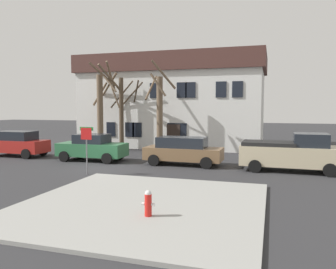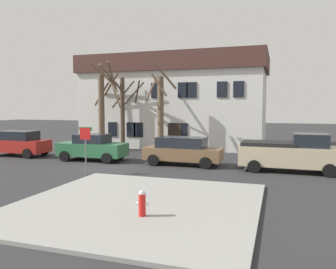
{
  "view_description": "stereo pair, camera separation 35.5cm",
  "coord_description": "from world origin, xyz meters",
  "px_view_note": "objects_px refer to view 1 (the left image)",
  "views": [
    {
      "loc": [
        9.02,
        -17.2,
        3.47
      ],
      "look_at": [
        2.69,
        3.29,
        1.73
      ],
      "focal_mm": 36.17,
      "sensor_mm": 36.0,
      "label": 1
    },
    {
      "loc": [
        9.36,
        -17.1,
        3.47
      ],
      "look_at": [
        2.69,
        3.29,
        1.73
      ],
      "focal_mm": 36.17,
      "sensor_mm": 36.0,
      "label": 2
    }
  ],
  "objects_px": {
    "building_main": "(173,101)",
    "car_brown_wagon": "(183,150)",
    "bicycle_leaning": "(77,146)",
    "tree_bare_mid": "(122,109)",
    "car_red_wagon": "(17,143)",
    "car_green_sedan": "(92,147)",
    "tree_bare_near": "(102,106)",
    "tree_bare_far": "(159,111)",
    "street_sign_pole": "(86,141)",
    "fire_hydrant": "(148,203)",
    "pickup_truck_beige": "(292,153)"
  },
  "relations": [
    {
      "from": "building_main",
      "to": "car_red_wagon",
      "type": "xyz_separation_m",
      "value": [
        -8.59,
        -10.0,
        -3.09
      ]
    },
    {
      "from": "tree_bare_far",
      "to": "car_red_wagon",
      "type": "bearing_deg",
      "value": -152.05
    },
    {
      "from": "street_sign_pole",
      "to": "bicycle_leaning",
      "type": "distance_m",
      "value": 10.33
    },
    {
      "from": "tree_bare_near",
      "to": "street_sign_pole",
      "type": "relative_size",
      "value": 2.86
    },
    {
      "from": "car_brown_wagon",
      "to": "tree_bare_near",
      "type": "bearing_deg",
      "value": 147.9
    },
    {
      "from": "car_green_sedan",
      "to": "tree_bare_mid",
      "type": "bearing_deg",
      "value": 92.87
    },
    {
      "from": "fire_hydrant",
      "to": "street_sign_pole",
      "type": "xyz_separation_m",
      "value": [
        -5.45,
        5.61,
        1.2
      ]
    },
    {
      "from": "car_red_wagon",
      "to": "bicycle_leaning",
      "type": "height_order",
      "value": "car_red_wagon"
    },
    {
      "from": "tree_bare_far",
      "to": "car_red_wagon",
      "type": "xyz_separation_m",
      "value": [
        -9.0,
        -4.78,
        -2.27
      ]
    },
    {
      "from": "tree_bare_mid",
      "to": "car_green_sedan",
      "type": "xyz_separation_m",
      "value": [
        0.26,
        -5.12,
        -2.44
      ]
    },
    {
      "from": "tree_bare_far",
      "to": "car_brown_wagon",
      "type": "height_order",
      "value": "tree_bare_far"
    },
    {
      "from": "tree_bare_near",
      "to": "tree_bare_mid",
      "type": "xyz_separation_m",
      "value": [
        1.84,
        -0.14,
        -0.27
      ]
    },
    {
      "from": "car_red_wagon",
      "to": "fire_hydrant",
      "type": "xyz_separation_m",
      "value": [
        13.59,
        -9.95,
        -0.38
      ]
    },
    {
      "from": "tree_bare_mid",
      "to": "car_green_sedan",
      "type": "distance_m",
      "value": 5.67
    },
    {
      "from": "tree_bare_far",
      "to": "bicycle_leaning",
      "type": "relative_size",
      "value": 3.96
    },
    {
      "from": "car_green_sedan",
      "to": "street_sign_pole",
      "type": "bearing_deg",
      "value": -63.51
    },
    {
      "from": "tree_bare_near",
      "to": "car_red_wagon",
      "type": "distance_m",
      "value": 6.97
    },
    {
      "from": "car_brown_wagon",
      "to": "pickup_truck_beige",
      "type": "bearing_deg",
      "value": -2.06
    },
    {
      "from": "building_main",
      "to": "car_brown_wagon",
      "type": "height_order",
      "value": "building_main"
    },
    {
      "from": "tree_bare_near",
      "to": "street_sign_pole",
      "type": "bearing_deg",
      "value": -66.14
    },
    {
      "from": "tree_bare_mid",
      "to": "street_sign_pole",
      "type": "height_order",
      "value": "tree_bare_mid"
    },
    {
      "from": "tree_bare_mid",
      "to": "bicycle_leaning",
      "type": "relative_size",
      "value": 3.6
    },
    {
      "from": "building_main",
      "to": "tree_bare_near",
      "type": "relative_size",
      "value": 2.28
    },
    {
      "from": "car_green_sedan",
      "to": "car_brown_wagon",
      "type": "height_order",
      "value": "car_green_sedan"
    },
    {
      "from": "tree_bare_far",
      "to": "pickup_truck_beige",
      "type": "height_order",
      "value": "tree_bare_far"
    },
    {
      "from": "building_main",
      "to": "tree_bare_mid",
      "type": "relative_size",
      "value": 2.58
    },
    {
      "from": "tree_bare_near",
      "to": "car_brown_wagon",
      "type": "bearing_deg",
      "value": -32.1
    },
    {
      "from": "tree_bare_near",
      "to": "car_red_wagon",
      "type": "xyz_separation_m",
      "value": [
        -3.98,
        -5.07,
        -2.64
      ]
    },
    {
      "from": "car_brown_wagon",
      "to": "tree_bare_mid",
      "type": "bearing_deg",
      "value": 141.77
    },
    {
      "from": "tree_bare_near",
      "to": "tree_bare_far",
      "type": "xyz_separation_m",
      "value": [
        5.02,
        -0.29,
        -0.38
      ]
    },
    {
      "from": "tree_bare_near",
      "to": "tree_bare_far",
      "type": "distance_m",
      "value": 5.04
    },
    {
      "from": "tree_bare_far",
      "to": "street_sign_pole",
      "type": "distance_m",
      "value": 9.26
    },
    {
      "from": "tree_bare_near",
      "to": "fire_hydrant",
      "type": "relative_size",
      "value": 8.68
    },
    {
      "from": "building_main",
      "to": "car_green_sedan",
      "type": "xyz_separation_m",
      "value": [
        -2.51,
        -10.19,
        -3.15
      ]
    },
    {
      "from": "building_main",
      "to": "car_green_sedan",
      "type": "bearing_deg",
      "value": -103.85
    },
    {
      "from": "car_brown_wagon",
      "to": "street_sign_pole",
      "type": "bearing_deg",
      "value": -132.64
    },
    {
      "from": "building_main",
      "to": "car_brown_wagon",
      "type": "xyz_separation_m",
      "value": [
        3.51,
        -10.03,
        -3.14
      ]
    },
    {
      "from": "building_main",
      "to": "car_brown_wagon",
      "type": "bearing_deg",
      "value": -70.7
    },
    {
      "from": "car_brown_wagon",
      "to": "street_sign_pole",
      "type": "distance_m",
      "value": 5.91
    },
    {
      "from": "car_green_sedan",
      "to": "fire_hydrant",
      "type": "relative_size",
      "value": 5.46
    },
    {
      "from": "car_red_wagon",
      "to": "car_green_sedan",
      "type": "height_order",
      "value": "car_red_wagon"
    },
    {
      "from": "car_red_wagon",
      "to": "fire_hydrant",
      "type": "relative_size",
      "value": 5.35
    },
    {
      "from": "street_sign_pole",
      "to": "fire_hydrant",
      "type": "bearing_deg",
      "value": -45.86
    },
    {
      "from": "building_main",
      "to": "car_green_sedan",
      "type": "height_order",
      "value": "building_main"
    },
    {
      "from": "car_brown_wagon",
      "to": "bicycle_leaning",
      "type": "distance_m",
      "value": 10.65
    },
    {
      "from": "pickup_truck_beige",
      "to": "car_green_sedan",
      "type": "bearing_deg",
      "value": 179.75
    },
    {
      "from": "tree_bare_mid",
      "to": "bicycle_leaning",
      "type": "bearing_deg",
      "value": -166.4
    },
    {
      "from": "tree_bare_near",
      "to": "street_sign_pole",
      "type": "xyz_separation_m",
      "value": [
        4.16,
        -9.4,
        -1.83
      ]
    },
    {
      "from": "pickup_truck_beige",
      "to": "bicycle_leaning",
      "type": "distance_m",
      "value": 16.54
    },
    {
      "from": "bicycle_leaning",
      "to": "tree_bare_mid",
      "type": "bearing_deg",
      "value": 13.6
    }
  ]
}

